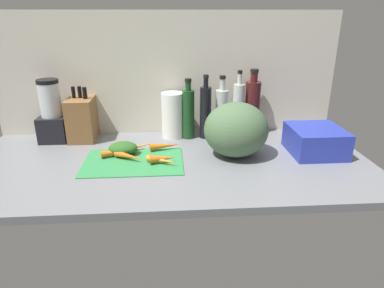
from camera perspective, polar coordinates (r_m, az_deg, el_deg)
The scene contains 21 objects.
ground_plane at distance 145.88cm, azimuth -3.54°, elevation -3.23°, with size 170.00×80.00×3.00cm, color slate.
wall_back at distance 173.78cm, azimuth -3.95°, elevation 11.62°, with size 170.00×3.00×60.00cm, color beige.
cutting_board at distance 144.86cm, azimuth -9.61°, elevation -2.87°, with size 41.29×28.59×0.80cm, color #338C4C.
carrot_0 at distance 152.08cm, azimuth -10.12°, elevation -1.11°, with size 2.14×2.14×12.84cm, color #B2264C.
carrot_1 at distance 150.83cm, azimuth -11.61°, elevation -1.26°, with size 2.87×2.87×17.25cm, color orange.
carrot_2 at distance 155.63cm, azimuth -9.14°, elevation -0.49°, with size 2.31×2.31×16.09cm, color orange.
carrot_3 at distance 145.41cm, azimuth -10.38°, elevation -1.99°, with size 3.09×3.09×13.58cm, color orange.
carrot_4 at distance 154.28cm, azimuth -4.36°, elevation -0.28°, with size 3.25×3.25×13.84cm, color orange.
carrot_5 at distance 139.87cm, azimuth -4.81°, elevation -2.76°, with size 2.63×2.63×13.81cm, color orange.
carrot_6 at distance 140.67cm, azimuth -4.73°, elevation -2.41°, with size 3.55×3.55×10.75cm, color orange.
carrot_greens_pile at distance 151.45cm, azimuth -11.32°, elevation -0.65°, with size 12.47×9.59×5.28cm, color #2D6023.
winter_squash at distance 146.89cm, azimuth 7.58°, elevation 2.39°, with size 27.68×25.48×23.68cm, color #4C6B47.
knife_block at distance 173.77cm, azimuth -17.82°, elevation 4.03°, with size 12.19×16.76×26.06cm.
blender_appliance at distance 176.16cm, azimuth -22.25°, elevation 4.51°, with size 13.00×13.00×30.02cm.
paper_towel_roll at distance 169.20cm, azimuth -3.10°, elevation 4.85°, with size 10.82×10.82×22.43cm, color white.
bottle_0 at distance 167.20cm, azimuth -0.48°, elevation 5.22°, with size 6.03×6.03×29.62cm.
bottle_1 at distance 167.58cm, azimuth 2.43°, elevation 5.45°, with size 5.58×5.58×31.33cm.
bottle_2 at distance 171.35cm, azimuth 5.13°, elevation 5.42°, with size 6.39×6.39×30.44cm.
bottle_3 at distance 172.30cm, azimuth 7.90°, elevation 5.81°, with size 5.51×5.51×32.92cm.
bottle_4 at distance 175.19cm, azimuth 10.21°, elevation 6.17°, with size 7.50×7.50×33.14cm.
dish_rack at distance 160.24cm, azimuth 20.15°, elevation 0.55°, with size 22.38×23.84×11.55cm, color #2838AD.
Camera 1 is at (-0.46, -132.90, 58.64)cm, focal length 31.80 mm.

